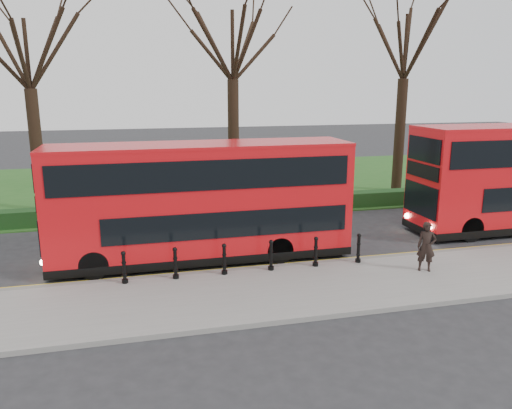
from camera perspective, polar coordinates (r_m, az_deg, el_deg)
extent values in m
plane|color=#28282B|center=(18.10, -2.43, -6.69)|extent=(120.00, 120.00, 0.00)
cube|color=gray|center=(15.36, -0.16, -10.17)|extent=(60.00, 4.00, 0.15)
cube|color=slate|center=(17.16, -1.76, -7.57)|extent=(60.00, 0.25, 0.16)
cube|color=#22531B|center=(32.44, -7.74, 2.30)|extent=(60.00, 18.00, 0.06)
cube|color=black|center=(24.41, -5.63, -0.44)|extent=(60.00, 0.90, 0.80)
cube|color=yellow|center=(17.46, -1.97, -7.44)|extent=(60.00, 0.10, 0.01)
cube|color=yellow|center=(17.64, -2.10, -7.21)|extent=(60.00, 0.10, 0.01)
cylinder|color=black|center=(27.26, -23.76, 5.60)|extent=(0.60, 0.60, 6.09)
cylinder|color=black|center=(27.36, -2.58, 7.23)|extent=(0.60, 0.60, 6.55)
cylinder|color=black|center=(30.90, 16.08, 7.50)|extent=(0.60, 0.60, 6.62)
cylinder|color=black|center=(16.31, -14.83, -7.02)|extent=(0.15, 0.15, 1.00)
cylinder|color=black|center=(16.34, -9.20, -6.69)|extent=(0.15, 0.15, 1.00)
cylinder|color=black|center=(16.53, -3.64, -6.31)|extent=(0.15, 0.15, 1.00)
cylinder|color=black|center=(16.86, 1.73, -5.88)|extent=(0.15, 0.15, 1.00)
cylinder|color=black|center=(17.34, 6.84, -5.42)|extent=(0.15, 0.15, 1.00)
cylinder|color=black|center=(17.95, 11.64, -4.95)|extent=(0.15, 0.15, 1.00)
cube|color=red|center=(17.96, -6.20, 0.71)|extent=(10.62, 2.41, 3.91)
cube|color=black|center=(18.50, -6.05, -5.35)|extent=(10.64, 2.43, 0.29)
cube|color=black|center=(17.09, -3.02, -2.31)|extent=(8.50, 0.04, 0.92)
cube|color=black|center=(16.57, -5.72, 3.31)|extent=(10.04, 0.04, 1.01)
cube|color=black|center=(18.00, -23.28, 0.73)|extent=(0.06, 2.12, 0.53)
cylinder|color=black|center=(17.35, -18.05, -6.58)|extent=(0.97, 0.29, 0.97)
cylinder|color=black|center=(19.36, -17.64, -4.47)|extent=(0.97, 0.29, 0.97)
cylinder|color=black|center=(17.97, 2.71, -5.21)|extent=(0.97, 0.29, 0.97)
cylinder|color=black|center=(19.92, 0.97, -3.32)|extent=(0.97, 0.29, 0.97)
cube|color=black|center=(21.65, 18.49, 3.67)|extent=(0.06, 2.29, 0.57)
cylinder|color=black|center=(22.16, 23.32, -2.61)|extent=(1.04, 0.31, 1.04)
cylinder|color=black|center=(23.95, 20.06, -1.18)|extent=(1.04, 0.31, 1.04)
imported|color=black|center=(17.64, 18.90, -4.58)|extent=(0.72, 0.62, 1.68)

